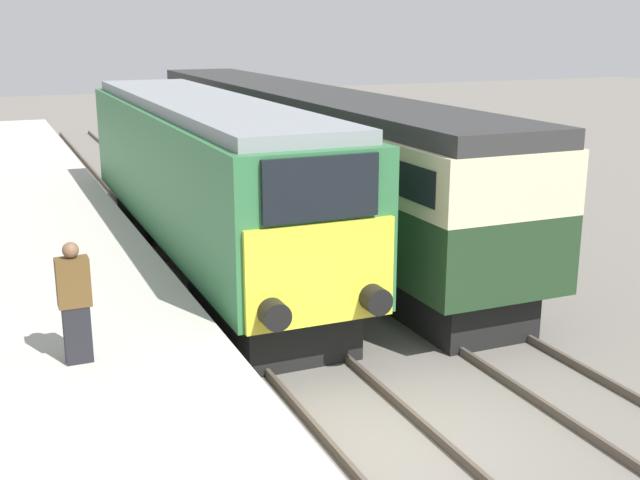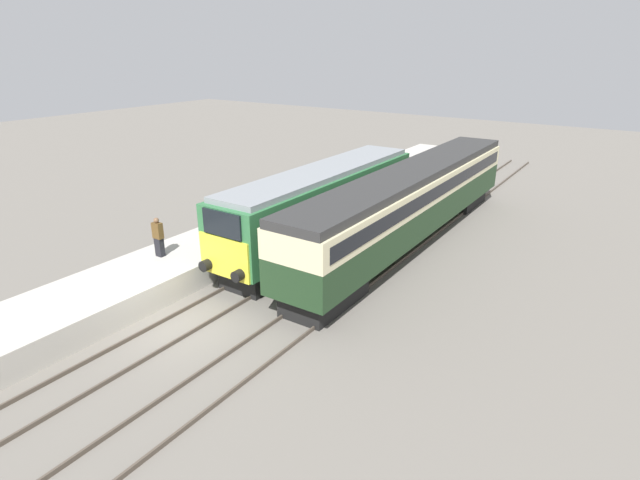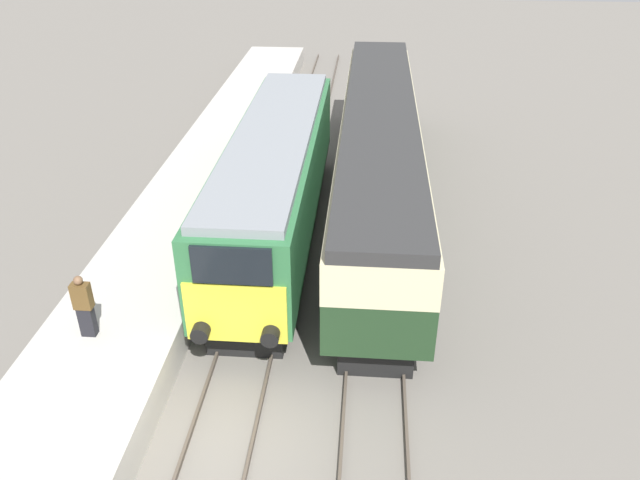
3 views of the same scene
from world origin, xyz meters
name	(u,v)px [view 2 (image 2 of 3)]	position (x,y,z in m)	size (l,w,h in m)	color
ground_plane	(180,326)	(0.00, 0.00, 0.00)	(120.00, 120.00, 0.00)	slate
platform_left	(256,231)	(-3.30, 8.00, 0.52)	(3.50, 50.00, 1.04)	#B7B2A8
rails_near_track	(269,275)	(0.00, 5.00, 0.07)	(1.51, 60.00, 0.14)	#4C4238
rails_far_track	(335,295)	(3.40, 5.00, 0.07)	(1.50, 60.00, 0.14)	#4C4238
locomotive	(323,204)	(0.00, 9.24, 2.20)	(2.70, 14.06, 3.95)	black
passenger_carriage	(412,198)	(3.40, 12.12, 2.37)	(2.75, 20.09, 3.88)	black
person_on_platform	(158,237)	(-3.68, 2.32, 1.90)	(0.44, 0.26, 1.71)	black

